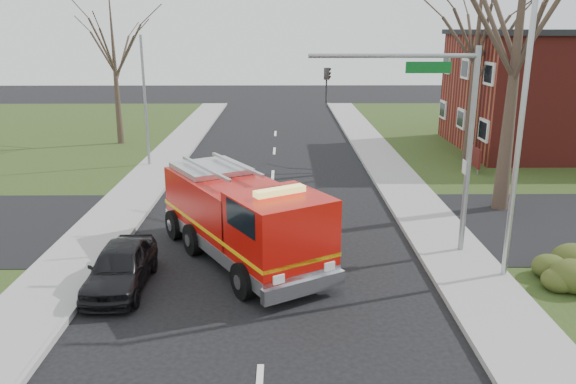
{
  "coord_description": "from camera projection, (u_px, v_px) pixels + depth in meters",
  "views": [
    {
      "loc": [
        0.5,
        -16.05,
        7.3
      ],
      "look_at": [
        0.69,
        2.09,
        2.0
      ],
      "focal_mm": 35.0,
      "sensor_mm": 36.0,
      "label": 1
    }
  ],
  "objects": [
    {
      "name": "ground",
      "position": [
        267.0,
        273.0,
        17.45
      ],
      "size": [
        120.0,
        120.0,
        0.0
      ],
      "primitive_type": "plane",
      "color": "black",
      "rests_on": "ground"
    },
    {
      "name": "sidewalk_right",
      "position": [
        465.0,
        269.0,
        17.49
      ],
      "size": [
        2.4,
        80.0,
        0.15
      ],
      "primitive_type": "cube",
      "color": "gray",
      "rests_on": "ground"
    },
    {
      "name": "sidewalk_left",
      "position": [
        67.0,
        271.0,
        17.36
      ],
      "size": [
        2.4,
        80.0,
        0.15
      ],
      "primitive_type": "cube",
      "color": "gray",
      "rests_on": "ground"
    },
    {
      "name": "health_center_sign",
      "position": [
        473.0,
        156.0,
        29.3
      ],
      "size": [
        0.12,
        2.0,
        1.4
      ],
      "color": "#4E1312",
      "rests_on": "ground"
    },
    {
      "name": "hedge_corner",
      "position": [
        573.0,
        267.0,
        16.41
      ],
      "size": [
        2.8,
        2.0,
        0.9
      ],
      "primitive_type": "ellipsoid",
      "color": "#353F16",
      "rests_on": "lawn_right"
    },
    {
      "name": "bare_tree_near",
      "position": [
        519.0,
        25.0,
        21.22
      ],
      "size": [
        6.0,
        6.0,
        12.0
      ],
      "color": "#32241D",
      "rests_on": "ground"
    },
    {
      "name": "bare_tree_far",
      "position": [
        477.0,
        44.0,
        30.13
      ],
      "size": [
        5.25,
        5.25,
        10.5
      ],
      "color": "#32241D",
      "rests_on": "ground"
    },
    {
      "name": "bare_tree_left",
      "position": [
        114.0,
        57.0,
        34.99
      ],
      "size": [
        4.5,
        4.5,
        9.0
      ],
      "color": "#32241D",
      "rests_on": "ground"
    },
    {
      "name": "traffic_signal_mast",
      "position": [
        432.0,
        114.0,
        17.62
      ],
      "size": [
        5.29,
        0.18,
        6.8
      ],
      "color": "gray",
      "rests_on": "ground"
    },
    {
      "name": "streetlight_pole",
      "position": [
        518.0,
        130.0,
        15.76
      ],
      "size": [
        1.48,
        0.16,
        8.4
      ],
      "color": "#B7BABF",
      "rests_on": "ground"
    },
    {
      "name": "utility_pole_far",
      "position": [
        145.0,
        103.0,
        29.84
      ],
      "size": [
        0.14,
        0.14,
        7.0
      ],
      "primitive_type": "cylinder",
      "color": "gray",
      "rests_on": "ground"
    },
    {
      "name": "fire_engine",
      "position": [
        243.0,
        220.0,
        18.05
      ],
      "size": [
        5.98,
        7.73,
        3.01
      ],
      "rotation": [
        0.0,
        0.0,
        0.53
      ],
      "color": "#BA0E08",
      "rests_on": "ground"
    },
    {
      "name": "parked_car_maroon",
      "position": [
        121.0,
        266.0,
        16.26
      ],
      "size": [
        1.61,
        3.93,
        1.33
      ],
      "primitive_type": "imported",
      "rotation": [
        0.0,
        0.0,
        0.01
      ],
      "color": "black",
      "rests_on": "ground"
    }
  ]
}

